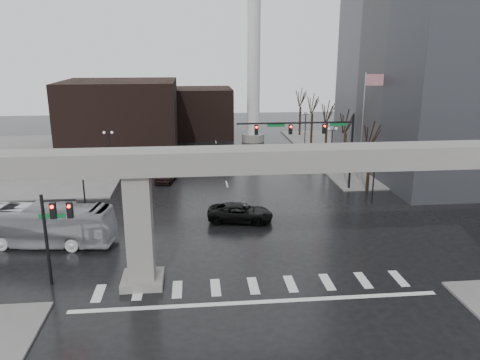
{
  "coord_description": "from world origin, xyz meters",
  "views": [
    {
      "loc": [
        -3.52,
        -27.47,
        14.57
      ],
      "look_at": [
        0.03,
        7.76,
        4.5
      ],
      "focal_mm": 35.0,
      "sensor_mm": 36.0,
      "label": 1
    }
  ],
  "objects_px": {
    "signal_mast_arm": "(316,136)",
    "city_bus": "(37,225)",
    "pickup_truck": "(240,213)",
    "far_car": "(166,174)"
  },
  "relations": [
    {
      "from": "signal_mast_arm",
      "to": "city_bus",
      "type": "distance_m",
      "value": 27.52
    },
    {
      "from": "signal_mast_arm",
      "to": "pickup_truck",
      "type": "bearing_deg",
      "value": -136.05
    },
    {
      "from": "pickup_truck",
      "to": "far_car",
      "type": "distance_m",
      "value": 15.3
    },
    {
      "from": "city_bus",
      "to": "far_car",
      "type": "xyz_separation_m",
      "value": [
        8.82,
        17.02,
        -0.8
      ]
    },
    {
      "from": "pickup_truck",
      "to": "city_bus",
      "type": "bearing_deg",
      "value": 113.1
    },
    {
      "from": "signal_mast_arm",
      "to": "city_bus",
      "type": "height_order",
      "value": "signal_mast_arm"
    },
    {
      "from": "signal_mast_arm",
      "to": "far_car",
      "type": "relative_size",
      "value": 2.52
    },
    {
      "from": "signal_mast_arm",
      "to": "pickup_truck",
      "type": "relative_size",
      "value": 2.15
    },
    {
      "from": "pickup_truck",
      "to": "city_bus",
      "type": "relative_size",
      "value": 0.48
    },
    {
      "from": "signal_mast_arm",
      "to": "pickup_truck",
      "type": "distance_m",
      "value": 13.05
    }
  ]
}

